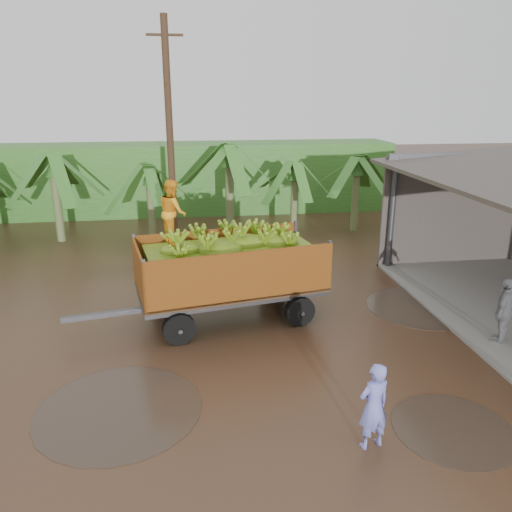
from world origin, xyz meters
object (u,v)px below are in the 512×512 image
at_px(banana_trailer, 229,268).
at_px(man_grey, 504,311).
at_px(utility_pole, 170,147).
at_px(man_blue, 374,406).

bearing_deg(banana_trailer, man_grey, -31.02).
distance_m(banana_trailer, man_grey, 7.13).
distance_m(man_grey, utility_pole, 11.55).
bearing_deg(banana_trailer, man_blue, -81.23).
relative_size(man_blue, utility_pole, 0.20).
relative_size(banana_trailer, man_blue, 4.23).
bearing_deg(man_grey, man_blue, -4.49).
relative_size(man_blue, man_grey, 0.94).
bearing_deg(utility_pole, man_blue, -71.35).
distance_m(banana_trailer, man_blue, 6.12).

